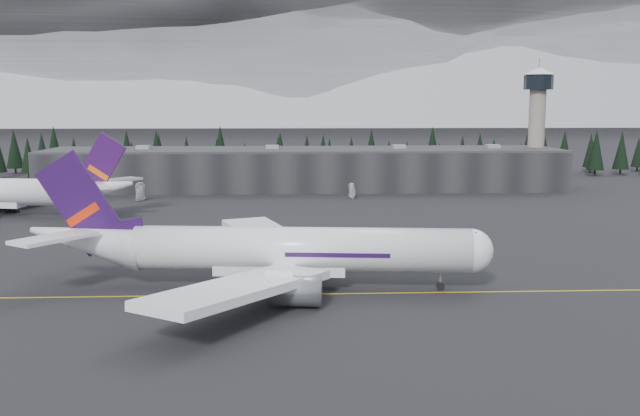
{
  "coord_description": "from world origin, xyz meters",
  "views": [
    {
      "loc": [
        -5.65,
        -98.93,
        26.36
      ],
      "look_at": [
        0.0,
        20.0,
        9.0
      ],
      "focal_mm": 40.0,
      "sensor_mm": 36.0,
      "label": 1
    }
  ],
  "objects_px": {
    "jet_main": "(261,249)",
    "gse_vehicle_b": "(352,196)",
    "terminal": "(304,169)",
    "control_tower": "(537,114)",
    "gse_vehicle_a": "(140,198)"
  },
  "relations": [
    {
      "from": "jet_main",
      "to": "gse_vehicle_b",
      "type": "height_order",
      "value": "jet_main"
    },
    {
      "from": "terminal",
      "to": "gse_vehicle_b",
      "type": "distance_m",
      "value": 28.96
    },
    {
      "from": "control_tower",
      "to": "gse_vehicle_b",
      "type": "bearing_deg",
      "value": -155.48
    },
    {
      "from": "gse_vehicle_b",
      "to": "terminal",
      "type": "bearing_deg",
      "value": 176.8
    },
    {
      "from": "gse_vehicle_a",
      "to": "gse_vehicle_b",
      "type": "distance_m",
      "value": 58.93
    },
    {
      "from": "gse_vehicle_a",
      "to": "control_tower",
      "type": "bearing_deg",
      "value": -16.95
    },
    {
      "from": "jet_main",
      "to": "gse_vehicle_a",
      "type": "relative_size",
      "value": 12.95
    },
    {
      "from": "control_tower",
      "to": "gse_vehicle_b",
      "type": "xyz_separation_m",
      "value": [
        -62.05,
        -28.3,
        -22.64
      ]
    },
    {
      "from": "terminal",
      "to": "jet_main",
      "type": "relative_size",
      "value": 2.37
    },
    {
      "from": "terminal",
      "to": "gse_vehicle_b",
      "type": "height_order",
      "value": "terminal"
    },
    {
      "from": "jet_main",
      "to": "gse_vehicle_a",
      "type": "height_order",
      "value": "jet_main"
    },
    {
      "from": "terminal",
      "to": "jet_main",
      "type": "height_order",
      "value": "jet_main"
    },
    {
      "from": "gse_vehicle_a",
      "to": "gse_vehicle_b",
      "type": "bearing_deg",
      "value": -28.93
    },
    {
      "from": "jet_main",
      "to": "gse_vehicle_a",
      "type": "bearing_deg",
      "value": 116.84
    },
    {
      "from": "control_tower",
      "to": "gse_vehicle_b",
      "type": "distance_m",
      "value": 71.86
    }
  ]
}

